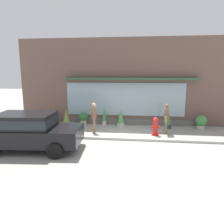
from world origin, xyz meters
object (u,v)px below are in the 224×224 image
at_px(parked_car_black, 29,129).
at_px(potted_plant_low_front, 168,121).
at_px(pedestrian_passerby, 94,116).
at_px(potted_plant_window_right, 121,118).
at_px(potted_plant_doorstep, 201,122).
at_px(potted_plant_trailing_edge, 54,120).
at_px(potted_plant_near_hydrant, 66,118).
at_px(potted_plant_corner_tall, 83,118).
at_px(pedestrian_with_handbag, 166,116).
at_px(fire_hydrant, 155,126).
at_px(potted_plant_window_left, 104,116).

xyz_separation_m(parked_car_black, potted_plant_low_front, (6.27, 4.16, -0.41)).
bearing_deg(pedestrian_passerby, potted_plant_window_right, -37.47).
distance_m(pedestrian_passerby, potted_plant_doorstep, 6.15).
bearing_deg(potted_plant_doorstep, potted_plant_window_right, 178.32).
height_order(pedestrian_passerby, potted_plant_low_front, pedestrian_passerby).
xyz_separation_m(potted_plant_low_front, potted_plant_trailing_edge, (-6.96, 0.20, -0.16)).
bearing_deg(potted_plant_near_hydrant, potted_plant_corner_tall, 19.33).
bearing_deg(potted_plant_window_right, parked_car_black, -128.51).
bearing_deg(pedestrian_with_handbag, pedestrian_passerby, -73.93).
relative_size(fire_hydrant, pedestrian_with_handbag, 0.59).
bearing_deg(parked_car_black, potted_plant_trailing_edge, 94.64).
bearing_deg(potted_plant_window_right, potted_plant_low_front, -5.31).
height_order(parked_car_black, potted_plant_window_left, parked_car_black).
relative_size(parked_car_black, potted_plant_trailing_edge, 6.82).
relative_size(pedestrian_passerby, parked_car_black, 0.38).
bearing_deg(pedestrian_with_handbag, fire_hydrant, -48.70).
xyz_separation_m(potted_plant_doorstep, potted_plant_window_left, (-5.65, 0.26, 0.13)).
distance_m(potted_plant_low_front, potted_plant_window_left, 3.81).
bearing_deg(fire_hydrant, potted_plant_doorstep, 29.30).
relative_size(fire_hydrant, potted_plant_low_front, 0.97).
bearing_deg(parked_car_black, potted_plant_window_right, 47.19).
bearing_deg(parked_car_black, fire_hydrant, 22.65).
height_order(parked_car_black, potted_plant_window_right, parked_car_black).
bearing_deg(potted_plant_window_left, pedestrian_with_handbag, -21.95).
distance_m(fire_hydrant, pedestrian_passerby, 3.25).
xyz_separation_m(pedestrian_passerby, potted_plant_trailing_edge, (-2.90, 1.66, -0.67)).
relative_size(potted_plant_trailing_edge, potted_plant_corner_tall, 0.79).
xyz_separation_m(potted_plant_window_right, potted_plant_corner_tall, (-2.33, 0.05, -0.04)).
bearing_deg(potted_plant_low_front, fire_hydrant, -121.17).
distance_m(pedestrian_with_handbag, potted_plant_trailing_edge, 6.84).
height_order(potted_plant_low_front, potted_plant_trailing_edge, potted_plant_low_front).
bearing_deg(pedestrian_with_handbag, potted_plant_window_right, -107.63).
height_order(parked_car_black, potted_plant_near_hydrant, parked_car_black).
bearing_deg(potted_plant_low_front, pedestrian_with_handbag, -104.00).
relative_size(potted_plant_doorstep, potted_plant_near_hydrant, 0.77).
distance_m(potted_plant_trailing_edge, potted_plant_corner_tall, 1.88).
bearing_deg(pedestrian_with_handbag, potted_plant_window_left, -102.20).
height_order(fire_hydrant, pedestrian_passerby, pedestrian_passerby).
relative_size(potted_plant_low_front, potted_plant_near_hydrant, 0.94).
bearing_deg(potted_plant_window_left, potted_plant_window_right, -7.08).
bearing_deg(potted_plant_window_right, potted_plant_trailing_edge, -179.26).
xyz_separation_m(parked_car_black, potted_plant_window_right, (3.51, 4.42, -0.39)).
xyz_separation_m(parked_car_black, potted_plant_trailing_edge, (-0.69, 4.36, -0.58)).
distance_m(potted_plant_trailing_edge, potted_plant_window_right, 4.21).
height_order(potted_plant_doorstep, potted_plant_near_hydrant, potted_plant_near_hydrant).
relative_size(pedestrian_with_handbag, potted_plant_doorstep, 1.99).
height_order(potted_plant_trailing_edge, potted_plant_window_right, potted_plant_window_right).
distance_m(potted_plant_low_front, potted_plant_doorstep, 1.87).
relative_size(fire_hydrant, pedestrian_passerby, 0.57).
xyz_separation_m(fire_hydrant, pedestrian_with_handbag, (0.59, 0.36, 0.45)).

